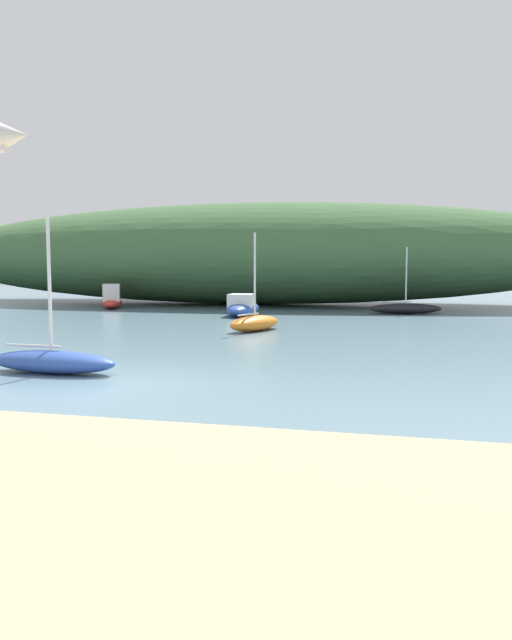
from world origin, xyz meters
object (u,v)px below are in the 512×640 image
object	(u,v)px
motorboat_centre_water	(243,307)
motorboat_west_reach	(112,300)
sailboat_east_reach	(406,308)
sailboat_near_shore	(255,323)
sailboat_off_point	(52,361)

from	to	relation	value
motorboat_centre_water	motorboat_west_reach	bearing A→B (deg)	158.99
motorboat_centre_water	motorboat_west_reach	distance (m)	9.81
sailboat_east_reach	motorboat_centre_water	distance (m)	8.72
motorboat_centre_water	motorboat_west_reach	world-z (taller)	motorboat_west_reach
sailboat_east_reach	sailboat_near_shore	world-z (taller)	sailboat_near_shore
sailboat_east_reach	motorboat_west_reach	xyz separation A→B (m)	(-17.33, 0.48, 0.22)
sailboat_east_reach	motorboat_centre_water	xyz separation A→B (m)	(-8.17, -3.04, 0.15)
sailboat_off_point	sailboat_near_shore	world-z (taller)	sailboat_near_shore
sailboat_off_point	sailboat_near_shore	xyz separation A→B (m)	(2.44, 9.92, 0.03)
sailboat_east_reach	sailboat_off_point	world-z (taller)	sailboat_off_point
motorboat_centre_water	sailboat_east_reach	bearing A→B (deg)	20.37
sailboat_east_reach	sailboat_near_shore	size ratio (longest dim) A/B	1.06
sailboat_off_point	motorboat_west_reach	size ratio (longest dim) A/B	0.90
sailboat_east_reach	motorboat_centre_water	world-z (taller)	sailboat_east_reach
motorboat_centre_water	sailboat_off_point	size ratio (longest dim) A/B	1.22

